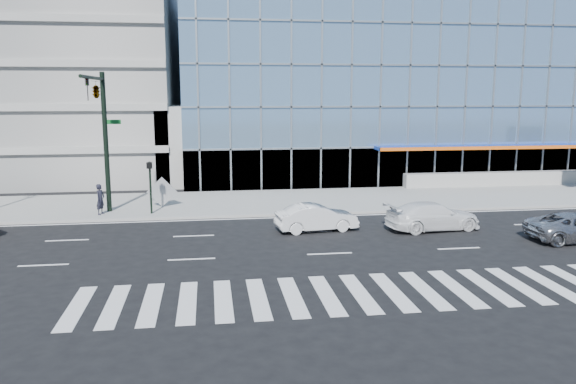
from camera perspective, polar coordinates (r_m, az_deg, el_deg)
name	(u,v)px	position (r m, az deg, el deg)	size (l,w,h in m)	color
ground	(313,232)	(28.67, 2.55, -4.06)	(160.00, 160.00, 0.00)	black
sidewalk	(290,201)	(36.36, 0.23, -0.92)	(120.00, 8.00, 0.15)	gray
theatre_building	(406,88)	(56.67, 11.87, 10.33)	(42.00, 26.00, 15.00)	#7CA6CE
parking_garage	(36,58)	(55.43, -24.19, 12.28)	(24.00, 24.00, 20.00)	gray
ramp_block	(198,144)	(45.51, -9.14, 4.87)	(6.00, 8.00, 6.00)	gray
traffic_signal	(99,108)	(32.43, -18.63, 8.08)	(1.14, 5.74, 8.00)	black
ped_signal_post	(150,179)	(32.80, -13.84, 1.26)	(0.30, 0.33, 3.00)	black
white_suv	(433,216)	(29.90, 14.50, -2.38)	(2.01, 4.94, 1.43)	white
white_sedan	(316,218)	(28.75, 2.90, -2.61)	(1.46, 4.17, 1.38)	silver
pedestrian	(100,199)	(33.59, -18.52, -0.71)	(0.64, 0.42, 1.74)	black
tilted_panel	(162,192)	(34.82, -12.68, 0.01)	(1.30, 0.06, 1.30)	#999999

